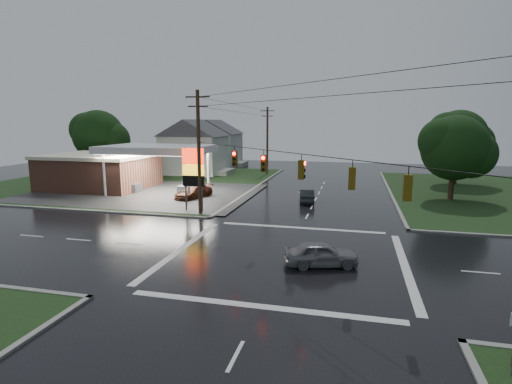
% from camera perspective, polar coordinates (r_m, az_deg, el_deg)
% --- Properties ---
extents(ground, '(120.00, 120.00, 0.00)m').
position_cam_1_polar(ground, '(25.29, 4.36, -9.19)').
color(ground, black).
rests_on(ground, ground).
extents(grass_nw, '(36.00, 36.00, 0.08)m').
position_cam_1_polar(grass_nw, '(58.45, -17.04, 1.49)').
color(grass_nw, black).
rests_on(grass_nw, ground).
extents(gas_station, '(26.20, 18.00, 5.60)m').
position_cam_1_polar(gas_station, '(52.70, -20.37, 3.16)').
color(gas_station, '#2D2D2D').
rests_on(gas_station, ground).
extents(pylon_sign, '(2.00, 0.35, 6.00)m').
position_cam_1_polar(pylon_sign, '(37.21, -8.95, 3.30)').
color(pylon_sign, '#59595E').
rests_on(pylon_sign, ground).
extents(utility_pole_nw, '(2.20, 0.32, 11.00)m').
position_cam_1_polar(utility_pole_nw, '(35.75, -8.16, 5.80)').
color(utility_pole_nw, '#382619').
rests_on(utility_pole_nw, ground).
extents(utility_pole_n, '(2.20, 0.32, 10.50)m').
position_cam_1_polar(utility_pole_n, '(63.06, 1.63, 7.49)').
color(utility_pole_n, '#382619').
rests_on(utility_pole_n, ground).
extents(traffic_signals, '(26.87, 26.87, 1.47)m').
position_cam_1_polar(traffic_signals, '(23.92, 4.60, 5.60)').
color(traffic_signals, black).
rests_on(traffic_signals, ground).
extents(house_near, '(11.05, 8.48, 8.60)m').
position_cam_1_polar(house_near, '(64.64, -8.79, 6.50)').
color(house_near, silver).
rests_on(house_near, ground).
extents(house_far, '(11.05, 8.48, 8.60)m').
position_cam_1_polar(house_far, '(76.17, -6.01, 7.09)').
color(house_far, silver).
rests_on(house_far, ground).
extents(tree_nw_behind, '(8.93, 7.60, 10.00)m').
position_cam_1_polar(tree_nw_behind, '(65.53, -21.47, 7.52)').
color(tree_nw_behind, black).
rests_on(tree_nw_behind, ground).
extents(tree_ne_near, '(7.99, 6.80, 8.98)m').
position_cam_1_polar(tree_ne_near, '(46.78, 26.67, 5.63)').
color(tree_ne_near, black).
rests_on(tree_ne_near, ground).
extents(tree_ne_far, '(8.46, 7.20, 9.80)m').
position_cam_1_polar(tree_ne_far, '(59.10, 27.06, 6.91)').
color(tree_ne_far, black).
rests_on(tree_ne_far, ground).
extents(car_north, '(2.07, 4.33, 1.37)m').
position_cam_1_polar(car_north, '(41.89, 7.24, -0.51)').
color(car_north, '#202529').
rests_on(car_north, ground).
extents(car_crossing, '(4.57, 2.84, 1.45)m').
position_cam_1_polar(car_crossing, '(23.78, 9.29, -8.72)').
color(car_crossing, gray).
rests_on(car_crossing, ground).
extents(car_pump, '(3.51, 5.24, 1.41)m').
position_cam_1_polar(car_pump, '(44.01, -8.89, -0.01)').
color(car_pump, '#4C2211').
rests_on(car_pump, ground).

